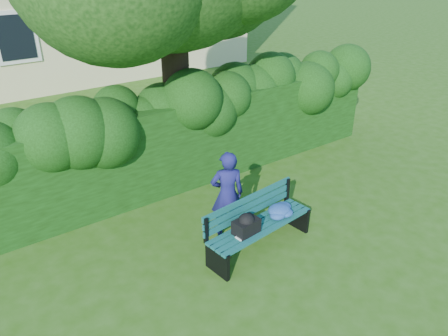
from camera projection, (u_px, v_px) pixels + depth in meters
ground at (244, 228)px, 7.79m from camera, size 80.00×80.00×0.00m
hedge at (179, 142)px, 8.98m from camera, size 10.00×1.00×1.80m
park_bench at (261, 221)px, 7.09m from camera, size 2.01×0.76×0.89m
man_reading at (227, 194)px, 7.30m from camera, size 0.67×0.57×1.56m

